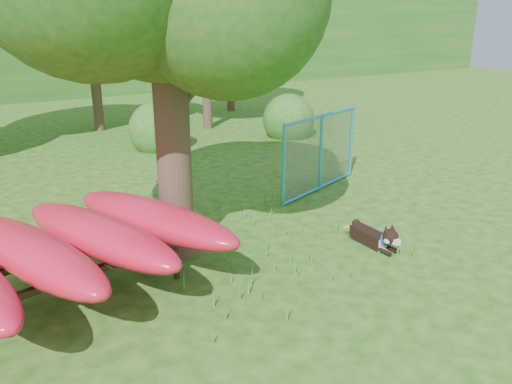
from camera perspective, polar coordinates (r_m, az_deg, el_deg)
ground at (r=7.95m, az=3.94°, el=-9.36°), size 80.00×80.00×0.00m
wooden_post at (r=9.09m, az=-10.18°, el=-1.06°), size 0.37×0.14×1.35m
kayak_rack at (r=7.25m, az=-20.83°, el=-5.57°), size 4.30×3.83×1.18m
husky_dog at (r=9.03m, az=13.58°, el=-5.03°), size 0.36×1.17×0.52m
fence_section at (r=11.74m, az=7.41°, el=4.48°), size 2.98×0.94×3.00m
wildflower_clump at (r=9.34m, az=10.29°, el=-4.05°), size 0.10×0.10×0.22m
bg_tree_c at (r=19.35m, az=-18.59°, el=18.74°), size 4.00×4.00×6.12m
shrub_right at (r=17.73m, az=3.70°, el=6.34°), size 1.80×1.80×1.80m
shrub_mid at (r=16.22m, az=-11.05°, el=4.90°), size 1.80×1.80×1.80m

